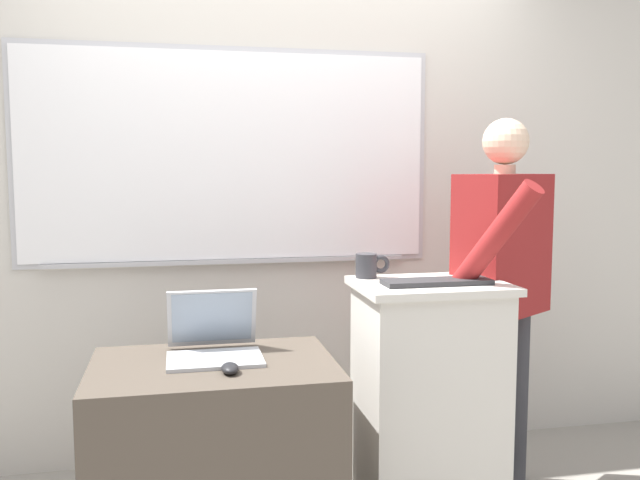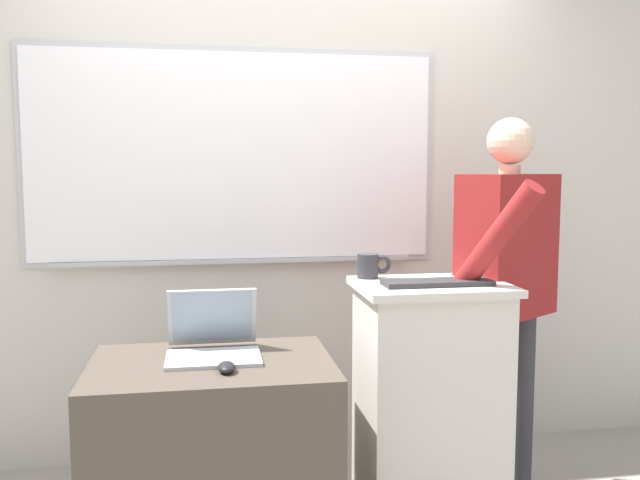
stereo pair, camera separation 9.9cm
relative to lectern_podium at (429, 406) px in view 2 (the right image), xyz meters
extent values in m
cube|color=beige|center=(-0.47, 0.89, 0.94)|extent=(6.40, 0.12, 2.88)
cube|color=#B7B7BC|center=(-0.72, 0.82, 1.00)|extent=(1.99, 0.02, 1.04)
cube|color=white|center=(-0.72, 0.82, 1.00)|extent=(1.94, 0.02, 0.99)
cube|color=#B7B7BC|center=(-0.72, 0.80, 0.49)|extent=(1.74, 0.04, 0.02)
cube|color=beige|center=(0.00, 0.00, -0.02)|extent=(0.54, 0.42, 0.97)
cube|color=beige|center=(0.00, 0.00, 0.48)|extent=(0.58, 0.45, 0.03)
cube|color=#4C4238|center=(-0.85, -0.10, -0.13)|extent=(0.87, 0.62, 0.76)
cylinder|color=#333338|center=(0.30, 0.13, -0.10)|extent=(0.13, 0.13, 0.81)
cylinder|color=#333338|center=(0.52, 0.27, -0.10)|extent=(0.13, 0.13, 0.81)
cube|color=maroon|center=(0.41, 0.20, 0.61)|extent=(0.52, 0.44, 0.61)
cylinder|color=beige|center=(0.41, 0.20, 0.94)|extent=(0.09, 0.09, 0.04)
sphere|color=beige|center=(0.41, 0.20, 1.06)|extent=(0.20, 0.20, 0.20)
cylinder|color=maroon|center=(0.18, -0.12, 0.65)|extent=(0.30, 0.40, 0.51)
cylinder|color=maroon|center=(0.63, 0.34, 0.59)|extent=(0.08, 0.08, 0.58)
cube|color=#B7BABF|center=(-0.85, -0.08, 0.26)|extent=(0.34, 0.24, 0.01)
cube|color=#B7BABF|center=(-0.85, 0.08, 0.38)|extent=(0.33, 0.09, 0.23)
cube|color=#8C9EB2|center=(-0.85, 0.08, 0.38)|extent=(0.30, 0.07, 0.20)
cube|color=#2D2D30|center=(0.00, -0.06, 0.51)|extent=(0.42, 0.13, 0.02)
ellipsoid|color=black|center=(-0.81, -0.23, 0.27)|extent=(0.06, 0.10, 0.03)
cylinder|color=#333338|center=(-0.22, 0.15, 0.55)|extent=(0.09, 0.09, 0.10)
torus|color=#333338|center=(-0.16, 0.15, 0.55)|extent=(0.07, 0.02, 0.07)
camera|label=1|loc=(-0.97, -2.48, 0.94)|focal=38.00mm
camera|label=2|loc=(-0.87, -2.50, 0.94)|focal=38.00mm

